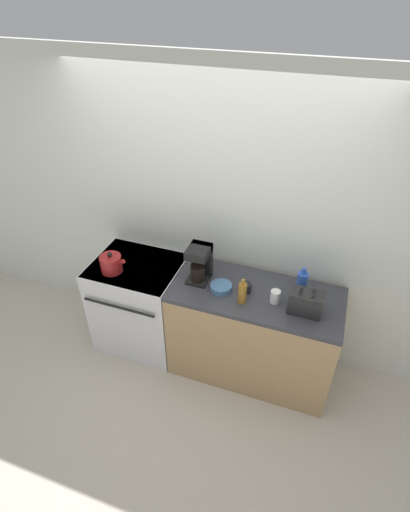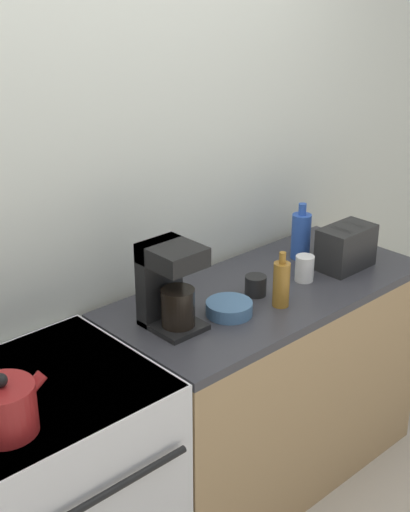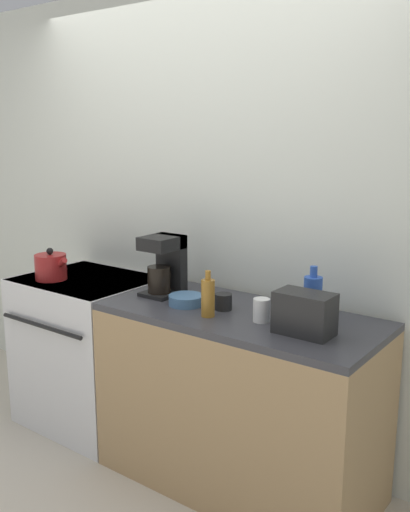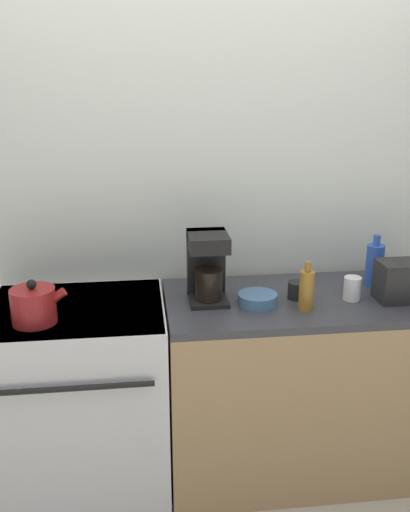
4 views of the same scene
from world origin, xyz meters
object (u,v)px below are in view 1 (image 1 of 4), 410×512
(toaster, at_px, (306,302))
(stove, at_px, (140,303))
(bottle_amber, at_px, (242,293))
(cup_white, at_px, (275,297))
(cup_black, at_px, (246,288))
(bowl, at_px, (221,287))
(coffee_maker, at_px, (200,262))
(kettle, at_px, (111,264))
(bottle_blue, at_px, (302,283))

(toaster, bearing_deg, stove, 176.53)
(bottle_amber, xyz_separation_m, cup_white, (0.24, 0.09, -0.04))
(cup_black, height_order, bowl, cup_black)
(cup_white, bearing_deg, coffee_maker, 172.45)
(kettle, distance_m, toaster, 1.64)
(kettle, height_order, bottle_blue, bottle_blue)
(cup_white, bearing_deg, bowl, -179.52)
(stove, bearing_deg, toaster, -3.47)
(bottle_amber, distance_m, cup_black, 0.14)
(bottle_amber, bearing_deg, kettle, 179.76)
(toaster, relative_size, cup_black, 2.89)
(bowl, bearing_deg, toaster, -2.37)
(kettle, xyz_separation_m, bottle_blue, (1.58, 0.25, 0.03))
(kettle, distance_m, cup_white, 1.41)
(stove, relative_size, cup_black, 10.65)
(toaster, bearing_deg, bowl, 177.63)
(coffee_maker, xyz_separation_m, bottle_amber, (0.41, -0.17, -0.07))
(cup_black, xyz_separation_m, bowl, (-0.20, -0.05, -0.01))
(cup_black, bearing_deg, bowl, -166.02)
(kettle, height_order, bowl, kettle)
(bottle_amber, bearing_deg, bottle_blue, 31.47)
(toaster, relative_size, cup_white, 2.28)
(bowl, bearing_deg, cup_black, 13.98)
(stove, height_order, toaster, toaster)
(coffee_maker, bearing_deg, stove, -177.24)
(bowl, bearing_deg, bottle_amber, -22.56)
(bottle_blue, bearing_deg, cup_black, -163.54)
(bottle_blue, bearing_deg, kettle, -171.01)
(stove, distance_m, bottle_blue, 1.53)
(cup_white, bearing_deg, bottle_blue, 44.30)
(coffee_maker, bearing_deg, bowl, -22.73)
(stove, distance_m, bottle_amber, 1.15)
(bowl, bearing_deg, kettle, -175.41)
(toaster, distance_m, bowl, 0.68)
(coffee_maker, bearing_deg, kettle, -167.30)
(stove, distance_m, cup_black, 1.12)
(kettle, height_order, cup_black, kettle)
(bowl, bearing_deg, stove, 175.63)
(coffee_maker, bearing_deg, toaster, -7.59)
(bottle_amber, xyz_separation_m, bowl, (-0.20, 0.08, -0.07))
(bottle_blue, distance_m, cup_black, 0.44)
(bottle_amber, distance_m, bowl, 0.22)
(kettle, xyz_separation_m, coffee_maker, (0.75, 0.17, 0.09))
(coffee_maker, bearing_deg, bottle_amber, -22.65)
(bottle_blue, distance_m, bottle_amber, 0.49)
(stove, relative_size, kettle, 3.94)
(stove, distance_m, coffee_maker, 0.86)
(kettle, height_order, bottle_amber, bottle_amber)
(stove, xyz_separation_m, cup_white, (1.25, -0.06, 0.50))
(stove, height_order, bottle_amber, bottle_amber)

